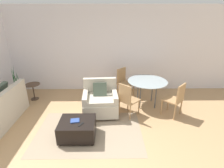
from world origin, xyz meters
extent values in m
plane|color=tan|center=(0.00, 0.00, 0.00)|extent=(20.00, 20.00, 0.00)
cube|color=white|center=(0.00, 3.32, 1.38)|extent=(12.00, 0.06, 2.75)
cube|color=gray|center=(-0.04, 0.88, 0.00)|extent=(2.35, 1.60, 0.00)
cube|color=brown|center=(-0.04, 0.29, 0.00)|extent=(2.30, 0.06, 0.00)
cube|color=brown|center=(-0.04, 0.49, 0.00)|extent=(2.30, 0.06, 0.00)
cube|color=brown|center=(-0.04, 0.68, 0.00)|extent=(2.30, 0.06, 0.00)
cube|color=brown|center=(-0.04, 0.88, 0.00)|extent=(2.30, 0.06, 0.00)
cube|color=brown|center=(-0.04, 1.08, 0.00)|extent=(2.30, 0.06, 0.00)
cube|color=brown|center=(-0.04, 1.28, 0.00)|extent=(2.30, 0.06, 0.00)
cube|color=brown|center=(-0.04, 1.48, 0.00)|extent=(2.30, 0.06, 0.00)
cube|color=beige|center=(-1.97, 1.16, 0.62)|extent=(0.14, 1.88, 0.42)
cube|color=beige|center=(-2.34, 2.04, 0.54)|extent=(0.82, 0.12, 0.26)
cube|color=#4C5B4C|center=(-2.25, 1.58, 0.69)|extent=(0.19, 0.40, 0.41)
cube|color=beige|center=(0.18, 1.66, 0.23)|extent=(0.92, 0.86, 0.35)
cube|color=beige|center=(0.18, 1.63, 0.46)|extent=(0.68, 0.73, 0.10)
cube|color=beige|center=(0.16, 2.00, 0.64)|extent=(0.88, 0.18, 0.48)
cube|color=beige|center=(-0.19, 1.63, 0.51)|extent=(0.17, 0.75, 0.20)
cube|color=beige|center=(0.56, 1.68, 0.51)|extent=(0.17, 0.75, 0.20)
cylinder|color=brown|center=(-0.15, 1.31, 0.03)|extent=(0.05, 0.05, 0.06)
cylinder|color=brown|center=(0.56, 1.36, 0.03)|extent=(0.05, 0.05, 0.06)
cylinder|color=brown|center=(-0.19, 1.96, 0.03)|extent=(0.05, 0.05, 0.06)
cylinder|color=brown|center=(0.52, 2.01, 0.03)|extent=(0.05, 0.05, 0.06)
cube|color=#4C5B4C|center=(0.18, 1.76, 0.66)|extent=(0.36, 0.23, 0.36)
cube|color=black|center=(-0.26, 0.71, 0.22)|extent=(0.75, 0.62, 0.36)
cylinder|color=black|center=(-0.58, 0.45, 0.02)|extent=(0.04, 0.04, 0.04)
cylinder|color=black|center=(0.07, 0.45, 0.02)|extent=(0.04, 0.04, 0.04)
cylinder|color=black|center=(-0.58, 0.97, 0.02)|extent=(0.04, 0.04, 0.04)
cylinder|color=black|center=(0.07, 0.97, 0.02)|extent=(0.04, 0.04, 0.04)
cube|color=#2D478C|center=(-0.30, 0.72, 0.41)|extent=(0.21, 0.18, 0.02)
cube|color=black|center=(-0.15, 0.60, 0.40)|extent=(0.12, 0.15, 0.01)
cylinder|color=#333338|center=(-2.42, 2.61, 0.14)|extent=(0.37, 0.37, 0.28)
cylinder|color=black|center=(-2.42, 2.61, 0.27)|extent=(0.34, 0.34, 0.02)
cone|color=#2D6B38|center=(-2.33, 2.60, 0.60)|extent=(0.06, 0.14, 0.64)
cone|color=#2D6B38|center=(-2.42, 2.64, 0.55)|extent=(0.14, 0.06, 0.55)
cone|color=#2D6B38|center=(-2.48, 2.64, 0.67)|extent=(0.10, 0.16, 0.79)
cone|color=#2D6B38|center=(-2.46, 2.58, 0.64)|extent=(0.12, 0.13, 0.73)
cone|color=#2D6B38|center=(-2.40, 2.56, 0.67)|extent=(0.11, 0.07, 0.78)
cylinder|color=#4C3828|center=(-1.91, 2.53, 0.49)|extent=(0.44, 0.44, 0.02)
cylinder|color=#4C3828|center=(-1.91, 2.53, 0.25)|extent=(0.04, 0.04, 0.47)
cylinder|color=#4C3828|center=(-1.91, 2.53, 0.01)|extent=(0.24, 0.24, 0.02)
cylinder|color=#99A8AD|center=(1.48, 2.15, 0.73)|extent=(1.10, 1.10, 0.01)
cylinder|color=#59595B|center=(1.27, 1.93, 0.36)|extent=(0.04, 0.04, 0.73)
cylinder|color=#59595B|center=(1.69, 1.93, 0.36)|extent=(0.04, 0.04, 0.73)
cylinder|color=#59595B|center=(1.27, 2.36, 0.36)|extent=(0.04, 0.04, 0.73)
cylinder|color=#59595B|center=(1.69, 2.36, 0.36)|extent=(0.04, 0.04, 0.73)
cube|color=tan|center=(0.93, 1.60, 0.43)|extent=(0.59, 0.59, 0.03)
cube|color=tan|center=(0.79, 1.46, 0.68)|extent=(0.29, 0.29, 0.45)
cylinder|color=tan|center=(1.18, 1.60, 0.21)|extent=(0.03, 0.03, 0.42)
cylinder|color=tan|center=(0.93, 1.85, 0.21)|extent=(0.03, 0.03, 0.42)
cylinder|color=tan|center=(0.93, 1.34, 0.21)|extent=(0.03, 0.03, 0.42)
cylinder|color=tan|center=(0.67, 1.60, 0.21)|extent=(0.03, 0.03, 0.42)
cube|color=tan|center=(2.03, 1.60, 0.43)|extent=(0.59, 0.59, 0.03)
cube|color=tan|center=(2.17, 1.46, 0.68)|extent=(0.29, 0.29, 0.45)
cylinder|color=tan|center=(2.03, 1.85, 0.21)|extent=(0.03, 0.03, 0.42)
cylinder|color=tan|center=(1.78, 1.60, 0.21)|extent=(0.03, 0.03, 0.42)
cylinder|color=tan|center=(2.29, 1.60, 0.21)|extent=(0.03, 0.03, 0.42)
cylinder|color=tan|center=(2.03, 1.34, 0.21)|extent=(0.03, 0.03, 0.42)
cube|color=tan|center=(0.93, 2.70, 0.43)|extent=(0.59, 0.59, 0.03)
cube|color=tan|center=(0.79, 2.83, 0.68)|extent=(0.29, 0.29, 0.45)
cylinder|color=tan|center=(0.93, 2.44, 0.21)|extent=(0.03, 0.03, 0.42)
cylinder|color=tan|center=(1.18, 2.70, 0.21)|extent=(0.03, 0.03, 0.42)
cylinder|color=tan|center=(0.67, 2.70, 0.21)|extent=(0.03, 0.03, 0.42)
cylinder|color=tan|center=(0.93, 2.95, 0.21)|extent=(0.03, 0.03, 0.42)
camera|label=1|loc=(0.44, -2.37, 2.49)|focal=28.00mm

